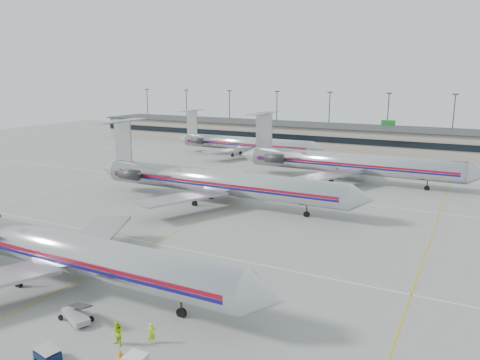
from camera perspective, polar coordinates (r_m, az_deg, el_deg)
The scene contains 13 objects.
ground at distance 51.82m, azimuth -17.35°, elevation -10.80°, with size 260.00×260.00×0.00m, color gray.
apron_markings at distance 58.74m, azimuth -10.47°, elevation -7.60°, with size 160.00×0.15×0.02m, color silver.
terminal at distance 136.71m, azimuth 12.65°, elevation 5.15°, with size 162.00×17.00×6.25m.
light_mast_row at distance 149.71m, azimuth 14.15°, elevation 7.78°, with size 163.60×0.40×15.28m.
jet_foreground at distance 49.97m, azimuth -22.08°, elevation -7.56°, with size 47.94×28.23×12.55m.
jet_second_row at distance 74.42m, azimuth -3.21°, elevation -0.15°, with size 48.76×28.71×12.76m.
jet_third_row at distance 92.15m, azimuth 12.85°, elevation 2.06°, with size 47.34×29.12×12.94m.
jet_back_row at distance 119.61m, azimuth 0.37°, elevation 4.50°, with size 41.55×25.56×11.36m.
cart_inner at distance 38.24m, azimuth -22.42°, elevation -19.14°, with size 1.99×1.55×1.02m.
belt_loader at distance 42.82m, azimuth -19.31°, elevation -15.25°, with size 4.13×2.47×2.12m.
ramp_worker_near at distance 38.21m, azimuth -10.71°, elevation -17.89°, with size 0.60×0.39×1.63m, color #B6F016.
ramp_worker_far at distance 38.37m, azimuth -14.73°, elevation -17.69°, with size 0.95×0.74×1.94m, color #B4DF15.
cone_right at distance 37.39m, azimuth -14.41°, elevation -19.75°, with size 0.43×0.43×0.59m, color orange.
Camera 1 is at (34.29, -33.28, 20.03)m, focal length 35.00 mm.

